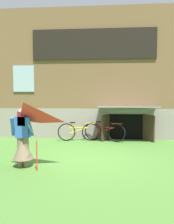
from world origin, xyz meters
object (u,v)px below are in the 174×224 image
person (23,143)px  bicycle_red (104,132)px  kite (24,122)px  bicycle_yellow (79,132)px

person → bicycle_red: 4.10m
bicycle_red → kite: bearing=-93.6°
bicycle_red → bicycle_yellow: 1.03m
kite → bicycle_red: kite is taller
person → bicycle_red: (2.03, 3.56, -0.25)m
person → kite: 0.88m
kite → bicycle_yellow: size_ratio=0.91×
person → kite: (0.25, -0.59, 0.60)m
bicycle_red → bicycle_yellow: (-1.03, -0.03, -0.01)m
kite → bicycle_yellow: bearing=79.7°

